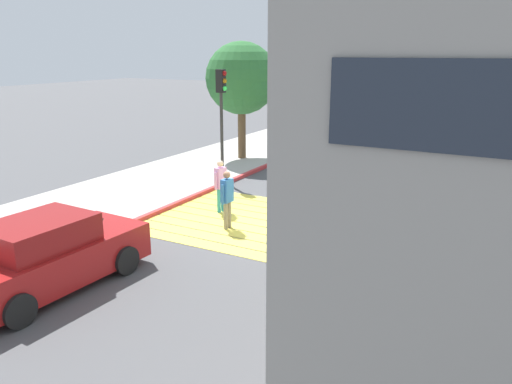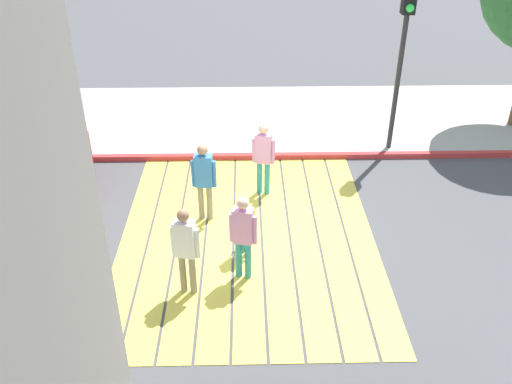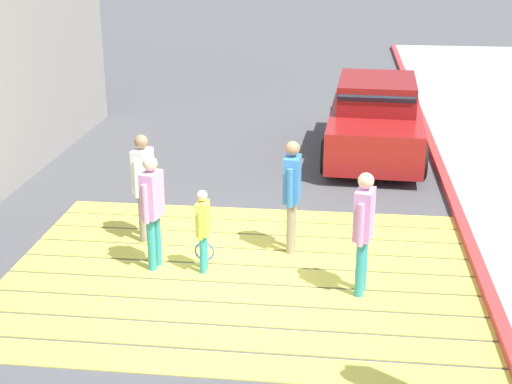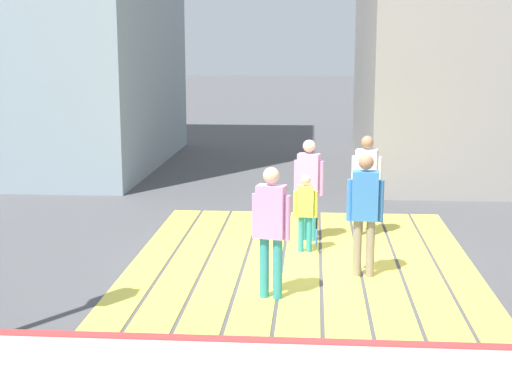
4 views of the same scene
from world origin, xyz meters
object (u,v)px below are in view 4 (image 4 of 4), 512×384
(pedestrian_adult_side, at_px, (366,178))
(pedestrian_child_with_racket, at_px, (306,210))
(pedestrian_adult_lead, at_px, (309,183))
(pedestrian_teen_behind, at_px, (271,223))
(pedestrian_adult_trailing, at_px, (365,206))

(pedestrian_adult_side, relative_size, pedestrian_child_with_racket, 1.39)
(pedestrian_adult_side, height_order, pedestrian_child_with_racket, pedestrian_adult_side)
(pedestrian_adult_lead, relative_size, pedestrian_teen_behind, 0.98)
(pedestrian_child_with_racket, bearing_deg, pedestrian_adult_trailing, -145.36)
(pedestrian_adult_lead, xyz_separation_m, pedestrian_adult_trailing, (-1.84, -0.76, 0.03))
(pedestrian_teen_behind, relative_size, pedestrian_child_with_racket, 1.39)
(pedestrian_child_with_racket, bearing_deg, pedestrian_adult_lead, -2.38)
(pedestrian_adult_trailing, bearing_deg, pedestrian_child_with_racket, 34.64)
(pedestrian_adult_side, bearing_deg, pedestrian_teen_behind, 156.89)
(pedestrian_adult_lead, height_order, pedestrian_adult_side, pedestrian_adult_side)
(pedestrian_child_with_racket, bearing_deg, pedestrian_teen_behind, 169.18)
(pedestrian_adult_side, distance_m, pedestrian_child_with_racket, 1.47)
(pedestrian_adult_side, relative_size, pedestrian_teen_behind, 1.00)
(pedestrian_adult_lead, relative_size, pedestrian_child_with_racket, 1.36)
(pedestrian_adult_side, bearing_deg, pedestrian_adult_trailing, 175.74)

